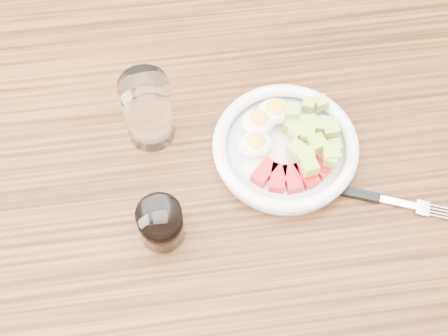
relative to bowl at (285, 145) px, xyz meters
The scene contains 6 objects.
ground 0.80m from the bowl, 155.30° to the right, with size 4.00×4.00×0.00m, color brown.
dining_table 0.16m from the bowl, 155.30° to the right, with size 1.50×0.90×0.77m.
bowl is the anchor object (origin of this frame).
fork 0.14m from the bowl, 41.39° to the right, with size 0.21×0.09×0.01m.
water_glass 0.22m from the bowl, 162.93° to the left, with size 0.07×0.07×0.13m, color white.
coffee_glass 0.23m from the bowl, 150.99° to the right, with size 0.07×0.07×0.08m.
Camera 1 is at (-0.07, -0.43, 1.64)m, focal length 50.00 mm.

